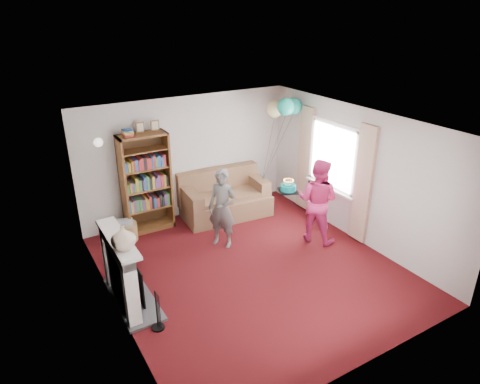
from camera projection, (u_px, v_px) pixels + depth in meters
ground at (252, 268)px, 7.26m from camera, size 5.00×5.00×0.00m
wall_back at (187, 157)px, 8.73m from camera, size 4.50×0.02×2.50m
wall_left at (110, 238)px, 5.70m from camera, size 0.02×5.00×2.50m
wall_right at (357, 175)px, 7.82m from camera, size 0.02×5.00×2.50m
ceiling at (254, 124)px, 6.26m from camera, size 4.50×5.00×0.01m
fireplace at (124, 274)px, 6.23m from camera, size 0.55×1.80×1.12m
window_bay at (332, 168)px, 8.28m from camera, size 0.14×2.02×2.20m
wall_sconce at (98, 142)px, 7.55m from camera, size 0.16×0.23×0.16m
bookcase at (146, 183)px, 8.23m from camera, size 0.92×0.42×2.15m
sofa at (224, 198)px, 9.03m from camera, size 1.80×0.95×0.95m
wicker_basket at (125, 231)px, 8.07m from camera, size 0.46×0.46×0.40m
person_striped at (222, 208)px, 7.70m from camera, size 0.61×0.65×1.49m
person_magenta at (317, 201)px, 7.86m from camera, size 0.91×0.98×1.60m
birthday_cake at (288, 188)px, 7.66m from camera, size 0.33×0.33×0.22m
balloons at (285, 107)px, 8.57m from camera, size 0.85×0.73×1.77m
mantel_vase at (123, 237)px, 5.63m from camera, size 0.38×0.38×0.34m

